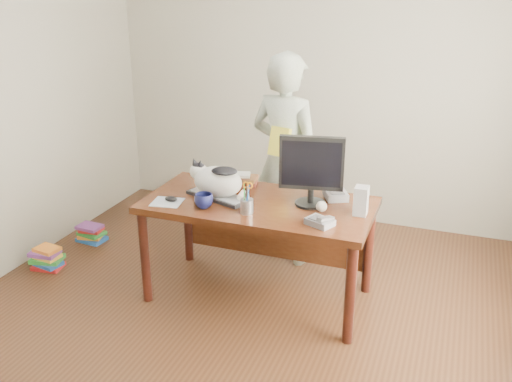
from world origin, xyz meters
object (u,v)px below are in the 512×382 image
object	(u,v)px
pen_cup	(247,204)
book_pile_b	(91,233)
phone	(320,221)
book_pile_a	(47,258)
desk	(262,217)
baseball	(322,206)
book_stack	(242,180)
speaker	(361,201)
mouse	(171,199)
cat	(216,180)
monitor	(311,167)
keyboard	(218,196)
coffee_mug	(204,201)
calculator	(336,194)
person	(286,160)

from	to	relation	value
pen_cup	book_pile_b	world-z (taller)	pen_cup
phone	book_pile_a	xyz separation A→B (m)	(-2.25, 0.03, -0.69)
desk	baseball	world-z (taller)	baseball
phone	book_stack	world-z (taller)	book_stack
speaker	book_pile_b	bearing A→B (deg)	171.89
mouse	phone	world-z (taller)	phone
pen_cup	cat	bearing A→B (deg)	148.28
monitor	baseball	distance (m)	0.27
cat	book_pile_a	bearing A→B (deg)	-154.06
cat	pen_cup	distance (m)	0.37
keyboard	cat	bearing A→B (deg)	-171.64
coffee_mug	calculator	size ratio (longest dim) A/B	0.53
desk	book_pile_a	xyz separation A→B (m)	(-1.75, -0.28, -0.51)
mouse	person	xyz separation A→B (m)	(0.56, 0.88, 0.08)
speaker	book_stack	bearing A→B (deg)	163.65
monitor	mouse	world-z (taller)	monitor
pen_cup	baseball	size ratio (longest dim) A/B	3.01
keyboard	monitor	distance (m)	0.71
pen_cup	coffee_mug	distance (m)	0.31
baseball	coffee_mug	bearing A→B (deg)	-164.77
coffee_mug	book_pile_b	world-z (taller)	coffee_mug
monitor	calculator	distance (m)	0.35
cat	phone	bearing A→B (deg)	4.50
cat	book_stack	bearing A→B (deg)	95.83
pen_cup	mouse	xyz separation A→B (m)	(-0.57, 0.00, -0.04)
phone	calculator	bearing A→B (deg)	115.69
pen_cup	speaker	distance (m)	0.75
monitor	baseball	bearing A→B (deg)	-48.47
monitor	mouse	bearing A→B (deg)	-174.43
book_pile_a	person	bearing A→B (deg)	26.70
pen_cup	baseball	xyz separation A→B (m)	(0.46, 0.20, -0.02)
desk	phone	distance (m)	0.62
cat	book_pile_a	size ratio (longest dim) A/B	1.70
speaker	book_pile_b	world-z (taller)	speaker
person	book_pile_a	size ratio (longest dim) A/B	6.34
coffee_mug	book_pile_b	size ratio (longest dim) A/B	0.49
mouse	coffee_mug	xyz separation A→B (m)	(0.26, -0.02, 0.03)
person	book_pile_b	xyz separation A→B (m)	(-1.71, -0.32, -0.78)
monitor	person	distance (m)	0.74
book_stack	person	world-z (taller)	person
keyboard	baseball	distance (m)	0.75
desk	book_pile_a	world-z (taller)	desk
keyboard	book_pile_b	bearing A→B (deg)	-175.84
desk	calculator	xyz separation A→B (m)	(0.49, 0.18, 0.18)
monitor	pen_cup	distance (m)	0.50
baseball	calculator	distance (m)	0.28
book_pile_a	mouse	bearing A→B (deg)	-0.48
desk	mouse	bearing A→B (deg)	-153.41
book_stack	book_pile_b	xyz separation A→B (m)	(-1.48, 0.06, -0.71)
baseball	monitor	bearing A→B (deg)	142.18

